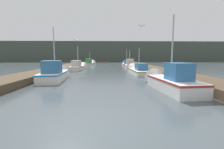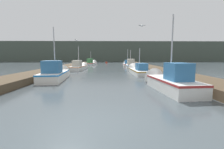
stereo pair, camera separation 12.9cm
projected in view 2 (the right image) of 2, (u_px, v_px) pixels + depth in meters
name	position (u px, v px, depth m)	size (l,w,h in m)	color
ground_plane	(96.00, 127.00, 4.04)	(200.00, 200.00, 0.00)	#424C51
dock_left	(59.00, 69.00, 19.77)	(2.59, 40.00, 0.48)	#4C3D2B
dock_right	(153.00, 69.00, 20.01)	(2.59, 40.00, 0.48)	#4C3D2B
distant_shore_ridge	(108.00, 52.00, 60.26)	(120.00, 16.00, 7.21)	#424C42
fishing_boat_0	(169.00, 81.00, 8.58)	(1.88, 4.72, 4.53)	silver
fishing_boat_1	(56.00, 73.00, 12.36)	(2.02, 5.15, 4.64)	silver
fishing_boat_2	(138.00, 70.00, 17.30)	(1.81, 6.34, 3.37)	silver
fishing_boat_3	(79.00, 67.00, 21.57)	(1.69, 5.95, 3.64)	silver
fishing_boat_4	(130.00, 65.00, 25.88)	(1.81, 6.29, 3.38)	silver
fishing_boat_5	(127.00, 64.00, 30.60)	(1.90, 5.75, 3.82)	silver
fishing_boat_6	(91.00, 63.00, 35.34)	(2.30, 6.29, 3.61)	silver
mooring_piling_0	(74.00, 65.00, 23.35)	(0.26, 0.26, 0.99)	#473523
mooring_piling_1	(168.00, 72.00, 12.33)	(0.30, 0.30, 1.28)	#473523
channel_buoy	(106.00, 63.00, 42.22)	(0.57, 0.57, 1.07)	red
seagull_lead	(142.00, 26.00, 11.49)	(0.55, 0.28, 0.12)	white
seagull_1	(77.00, 40.00, 15.48)	(0.33, 0.55, 0.12)	white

